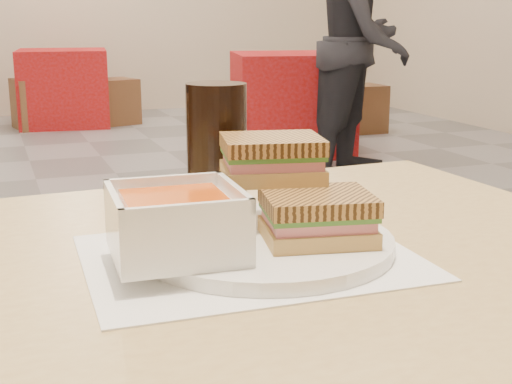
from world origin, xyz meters
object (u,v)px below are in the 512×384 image
object	(u,v)px
bg_table_2	(64,88)
patron_b	(367,42)
main_table	(116,375)
soup_bowl	(176,225)
bg_chair_1r	(360,108)
bg_chair_2r	(114,101)
bg_chair_2l	(38,104)
panini_lower	(317,217)
bg_chair_1l	(260,116)
cola_glass	(217,148)
plate	(265,243)
bg_table_1	(291,103)

from	to	relation	value
bg_table_2	patron_b	world-z (taller)	patron_b
main_table	soup_bowl	distance (m)	0.17
bg_chair_1r	bg_chair_2r	bearing A→B (deg)	146.97
bg_chair_1r	bg_chair_2l	world-z (taller)	bg_chair_2l
panini_lower	bg_chair_1l	xyz separation A→B (m)	(1.64, 4.42, -0.55)
cola_glass	bg_chair_1r	xyz separation A→B (m)	(2.80, 4.63, -0.63)
bg_chair_2l	bg_chair_1r	bearing A→B (deg)	-24.83
cola_glass	bg_chair_1r	distance (m)	5.44
plate	panini_lower	xyz separation A→B (m)	(0.05, -0.03, 0.03)
plate	bg_chair_2r	world-z (taller)	plate
panini_lower	bg_chair_2r	world-z (taller)	panini_lower
plate	patron_b	distance (m)	3.87
plate	bg_chair_1r	bearing A→B (deg)	59.78
panini_lower	bg_chair_2l	bearing A→B (deg)	88.95
cola_glass	bg_chair_2l	xyz separation A→B (m)	(0.16, 5.85, -0.61)
main_table	bg_table_2	xyz separation A→B (m)	(0.58, 6.16, -0.29)
main_table	patron_b	distance (m)	3.97
panini_lower	bg_table_1	bearing A→B (deg)	66.73
soup_bowl	bg_chair_2r	distance (m)	6.19
bg_table_1	bg_chair_2l	world-z (taller)	bg_table_1
soup_bowl	cola_glass	size ratio (longest dim) A/B	0.80
panini_lower	bg_chair_1r	distance (m)	5.59
panini_lower	soup_bowl	bearing A→B (deg)	177.19
bg_table_1	bg_chair_2r	world-z (taller)	bg_table_1
soup_bowl	bg_table_2	world-z (taller)	soup_bowl
main_table	plate	world-z (taller)	plate
bg_chair_1r	bg_chair_1l	bearing A→B (deg)	-159.56
main_table	panini_lower	size ratio (longest dim) A/B	9.61
main_table	bg_table_1	xyz separation A→B (m)	(2.03, 4.19, -0.27)
bg_chair_1l	bg_table_2	bearing A→B (deg)	125.97
cola_glass	bg_table_1	distance (m)	4.44
bg_chair_2l	bg_chair_1l	bearing A→B (deg)	-46.85
bg_chair_2r	patron_b	world-z (taller)	patron_b
panini_lower	bg_table_2	world-z (taller)	panini_lower
cola_glass	bg_chair_2r	world-z (taller)	cola_glass
soup_bowl	bg_chair_1l	world-z (taller)	soup_bowl
cola_glass	bg_table_2	bearing A→B (deg)	86.09
plate	bg_chair_1l	xyz separation A→B (m)	(1.69, 4.39, -0.51)
panini_lower	bg_chair_2r	size ratio (longest dim) A/B	0.28
bg_table_2	soup_bowl	bearing A→B (deg)	-94.76
soup_bowl	bg_chair_1l	bearing A→B (deg)	67.88
patron_b	bg_chair_2r	bearing A→B (deg)	112.47
soup_bowl	patron_b	world-z (taller)	patron_b
main_table	cola_glass	size ratio (longest dim) A/B	7.43
soup_bowl	cola_glass	distance (m)	0.23
main_table	bg_chair_1l	distance (m)	4.79
cola_glass	bg_table_1	world-z (taller)	cola_glass
bg_chair_1r	bg_chair_2r	world-z (taller)	bg_chair_2r
bg_chair_2r	panini_lower	bearing A→B (deg)	-97.58
bg_table_1	main_table	bearing A→B (deg)	-115.83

